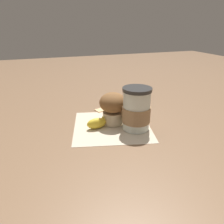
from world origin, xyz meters
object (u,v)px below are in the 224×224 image
Objects in this scene: banana at (111,114)px; muffin at (113,107)px; sugar_packet at (102,109)px; coffee_cup at (136,110)px.

muffin is at bearing 77.92° from banana.
muffin is 0.13m from sugar_packet.
muffin is at bearing -47.22° from coffee_cup.
coffee_cup reaches higher than muffin.
coffee_cup reaches higher than banana.
banana is at bearing -64.32° from coffee_cup.
muffin reaches higher than banana.
muffin is 2.02× the size of sugar_packet.
muffin is (0.05, -0.06, -0.00)m from coffee_cup.
muffin is 0.58× the size of banana.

